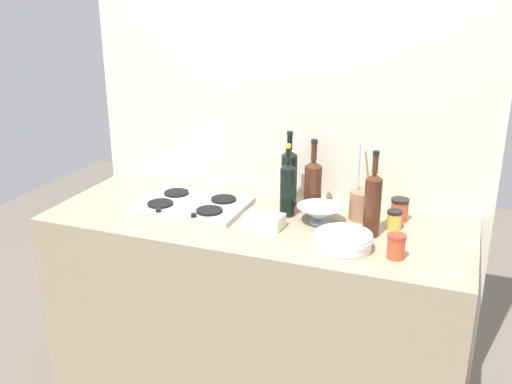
# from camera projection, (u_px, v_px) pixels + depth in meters

# --- Properties ---
(counter_block) EXTENTS (1.80, 0.70, 0.90)m
(counter_block) POSITION_uv_depth(u_px,v_px,m) (256.00, 310.00, 2.64)
(counter_block) COLOR tan
(counter_block) RESTS_ON ground
(backsplash_panel) EXTENTS (1.90, 0.06, 2.44)m
(backsplash_panel) POSITION_uv_depth(u_px,v_px,m) (285.00, 126.00, 2.71)
(backsplash_panel) COLOR beige
(backsplash_panel) RESTS_ON ground
(stovetop_hob) EXTENTS (0.48, 0.33, 0.04)m
(stovetop_hob) POSITION_uv_depth(u_px,v_px,m) (192.00, 204.00, 2.60)
(stovetop_hob) COLOR #B2B2B7
(stovetop_hob) RESTS_ON counter_block
(plate_stack) EXTENTS (0.22, 0.22, 0.06)m
(plate_stack) POSITION_uv_depth(u_px,v_px,m) (343.00, 241.00, 2.19)
(plate_stack) COLOR white
(plate_stack) RESTS_ON counter_block
(wine_bottle_leftmost) EXTENTS (0.06, 0.06, 0.32)m
(wine_bottle_leftmost) POSITION_uv_depth(u_px,v_px,m) (287.00, 188.00, 2.48)
(wine_bottle_leftmost) COLOR black
(wine_bottle_leftmost) RESTS_ON counter_block
(wine_bottle_mid_left) EXTENTS (0.07, 0.07, 0.34)m
(wine_bottle_mid_left) POSITION_uv_depth(u_px,v_px,m) (289.00, 176.00, 2.60)
(wine_bottle_mid_left) COLOR black
(wine_bottle_mid_left) RESTS_ON counter_block
(wine_bottle_mid_right) EXTENTS (0.07, 0.07, 0.35)m
(wine_bottle_mid_right) POSITION_uv_depth(u_px,v_px,m) (373.00, 203.00, 2.28)
(wine_bottle_mid_right) COLOR #472314
(wine_bottle_mid_right) RESTS_ON counter_block
(wine_bottle_rightmost) EXTENTS (0.08, 0.08, 0.32)m
(wine_bottle_rightmost) POSITION_uv_depth(u_px,v_px,m) (313.00, 184.00, 2.54)
(wine_bottle_rightmost) COLOR #472314
(wine_bottle_rightmost) RESTS_ON counter_block
(mixing_bowl) EXTENTS (0.19, 0.19, 0.07)m
(mixing_bowl) POSITION_uv_depth(u_px,v_px,m) (320.00, 214.00, 2.43)
(mixing_bowl) COLOR silver
(mixing_bowl) RESTS_ON counter_block
(butter_dish) EXTENTS (0.17, 0.11, 0.06)m
(butter_dish) POSITION_uv_depth(u_px,v_px,m) (264.00, 220.00, 2.39)
(butter_dish) COLOR silver
(butter_dish) RESTS_ON counter_block
(utensil_crock) EXTENTS (0.10, 0.10, 0.33)m
(utensil_crock) POSITION_uv_depth(u_px,v_px,m) (361.00, 204.00, 2.46)
(utensil_crock) COLOR #996B4C
(utensil_crock) RESTS_ON counter_block
(condiment_jar_front) EXTENTS (0.07, 0.07, 0.09)m
(condiment_jar_front) POSITION_uv_depth(u_px,v_px,m) (396.00, 246.00, 2.11)
(condiment_jar_front) COLOR #C64C2D
(condiment_jar_front) RESTS_ON counter_block
(condiment_jar_rear) EXTENTS (0.06, 0.06, 0.08)m
(condiment_jar_rear) POSITION_uv_depth(u_px,v_px,m) (394.00, 220.00, 2.37)
(condiment_jar_rear) COLOR gold
(condiment_jar_rear) RESTS_ON counter_block
(condiment_jar_spare) EXTENTS (0.08, 0.08, 0.10)m
(condiment_jar_spare) POSITION_uv_depth(u_px,v_px,m) (399.00, 210.00, 2.45)
(condiment_jar_spare) COLOR #C64C2D
(condiment_jar_spare) RESTS_ON counter_block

